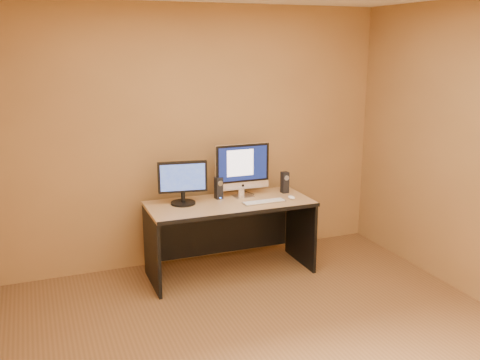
{
  "coord_description": "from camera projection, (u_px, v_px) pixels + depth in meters",
  "views": [
    {
      "loc": [
        -1.56,
        -3.13,
        2.2
      ],
      "look_at": [
        0.23,
        1.39,
        0.97
      ],
      "focal_mm": 40.0,
      "sensor_mm": 36.0,
      "label": 1
    }
  ],
  "objects": [
    {
      "name": "walls",
      "position": [
        284.0,
        183.0,
        3.6
      ],
      "size": [
        4.0,
        4.0,
        2.6
      ],
      "primitive_type": null,
      "color": "olive",
      "rests_on": "ground"
    },
    {
      "name": "speaker_right",
      "position": [
        285.0,
        182.0,
        5.45
      ],
      "size": [
        0.07,
        0.08,
        0.22
      ],
      "primitive_type": null,
      "rotation": [
        0.0,
        0.0,
        0.06
      ],
      "color": "black",
      "rests_on": "desk"
    },
    {
      "name": "keyboard",
      "position": [
        264.0,
        202.0,
        5.13
      ],
      "size": [
        0.43,
        0.13,
        0.02
      ],
      "primitive_type": "cube",
      "rotation": [
        0.0,
        0.0,
        0.02
      ],
      "color": "#B6B6BA",
      "rests_on": "desk"
    },
    {
      "name": "imac",
      "position": [
        243.0,
        170.0,
        5.27
      ],
      "size": [
        0.57,
        0.21,
        0.54
      ],
      "primitive_type": null,
      "rotation": [
        0.0,
        0.0,
        -0.01
      ],
      "color": "silver",
      "rests_on": "desk"
    },
    {
      "name": "mouse",
      "position": [
        291.0,
        197.0,
        5.25
      ],
      "size": [
        0.06,
        0.1,
        0.04
      ],
      "primitive_type": "ellipsoid",
      "rotation": [
        0.0,
        0.0,
        0.04
      ],
      "color": "white",
      "rests_on": "desk"
    },
    {
      "name": "floor",
      "position": [
        281.0,
        354.0,
        3.92
      ],
      "size": [
        4.0,
        4.0,
        0.0
      ],
      "primitive_type": "plane",
      "color": "brown",
      "rests_on": "ground"
    },
    {
      "name": "cable_a",
      "position": [
        247.0,
        192.0,
        5.49
      ],
      "size": [
        0.06,
        0.21,
        0.01
      ],
      "primitive_type": "cylinder",
      "rotation": [
        1.57,
        0.0,
        0.27
      ],
      "color": "black",
      "rests_on": "desk"
    },
    {
      "name": "speaker_left",
      "position": [
        219.0,
        188.0,
        5.24
      ],
      "size": [
        0.08,
        0.08,
        0.22
      ],
      "primitive_type": null,
      "rotation": [
        0.0,
        0.0,
        0.14
      ],
      "color": "black",
      "rests_on": "desk"
    },
    {
      "name": "second_monitor",
      "position": [
        183.0,
        183.0,
        5.04
      ],
      "size": [
        0.5,
        0.31,
        0.41
      ],
      "primitive_type": null,
      "rotation": [
        0.0,
        0.0,
        -0.15
      ],
      "color": "black",
      "rests_on": "desk"
    },
    {
      "name": "cable_b",
      "position": [
        244.0,
        192.0,
        5.49
      ],
      "size": [
        0.11,
        0.15,
        0.01
      ],
      "primitive_type": "cylinder",
      "rotation": [
        1.57,
        0.0,
        -0.6
      ],
      "color": "black",
      "rests_on": "desk"
    },
    {
      "name": "desk",
      "position": [
        230.0,
        238.0,
        5.23
      ],
      "size": [
        1.58,
        0.7,
        0.73
      ],
      "primitive_type": null,
      "rotation": [
        0.0,
        0.0,
        -0.01
      ],
      "color": "tan",
      "rests_on": "ground"
    }
  ]
}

